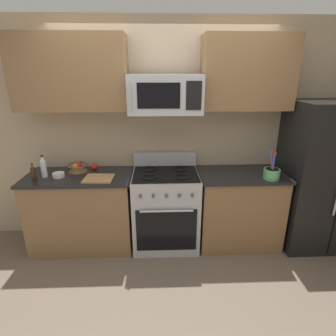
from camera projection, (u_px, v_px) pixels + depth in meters
The scene contains 16 objects.
ground_plane at pixel (168, 282), 2.74m from camera, with size 16.00×16.00×0.00m, color #6B5B4C.
wall_back at pixel (165, 134), 3.32m from camera, with size 8.00×0.10×2.60m, color tan.
counter_left at pixel (82, 211), 3.21m from camera, with size 1.20×0.61×0.91m.
range_oven at pixel (166, 208), 3.24m from camera, with size 0.76×0.66×1.09m.
counter_right at pixel (238, 208), 3.27m from camera, with size 0.99×0.61×0.91m.
refrigerator at pixel (323, 176), 3.16m from camera, with size 0.90×0.73×1.73m.
microwave at pixel (165, 94), 2.82m from camera, with size 0.77×0.44×0.40m.
upper_cabinets_left at pixel (70, 73), 2.84m from camera, with size 1.19×0.34×0.77m.
upper_cabinets_right at pixel (247, 73), 2.90m from camera, with size 0.98×0.34×0.77m.
utensil_crock at pixel (272, 173), 2.94m from camera, with size 0.17×0.17×0.32m.
fruit_basket at pixel (78, 167), 3.18m from camera, with size 0.24×0.24×0.11m.
apple_loose at pixel (94, 166), 3.23m from camera, with size 0.08×0.08×0.08m, color red.
cutting_board at pixel (99, 178), 2.95m from camera, with size 0.31×0.26×0.02m, color tan.
bottle_vinegar at pixel (43, 167), 2.97m from camera, with size 0.06×0.06×0.25m.
bottle_soy at pixel (33, 173), 2.90m from camera, with size 0.05×0.05×0.19m.
prep_bowl at pixel (58, 175), 3.00m from camera, with size 0.13×0.13×0.05m.
Camera 1 is at (-0.08, -2.19, 2.01)m, focal length 28.87 mm.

